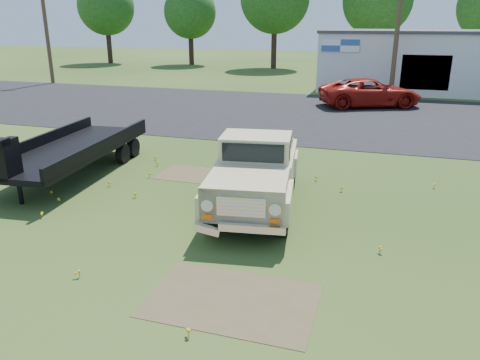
% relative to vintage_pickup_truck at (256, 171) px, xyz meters
% --- Properties ---
extents(ground, '(140.00, 140.00, 0.00)m').
position_rel_vintage_pickup_truck_xyz_m(ground, '(-0.69, -1.47, -0.99)').
color(ground, '#234014').
rests_on(ground, ground).
extents(asphalt_lot, '(90.00, 14.00, 0.02)m').
position_rel_vintage_pickup_truck_xyz_m(asphalt_lot, '(-0.69, 13.53, -0.99)').
color(asphalt_lot, black).
rests_on(asphalt_lot, ground).
extents(dirt_patch_a, '(3.00, 2.00, 0.01)m').
position_rel_vintage_pickup_truck_xyz_m(dirt_patch_a, '(0.81, -4.47, -0.99)').
color(dirt_patch_a, brown).
rests_on(dirt_patch_a, ground).
extents(dirt_patch_b, '(2.20, 1.60, 0.01)m').
position_rel_vintage_pickup_truck_xyz_m(dirt_patch_b, '(-2.69, 2.03, -0.99)').
color(dirt_patch_b, brown).
rests_on(dirt_patch_b, ground).
extents(commercial_building, '(14.20, 8.20, 4.15)m').
position_rel_vintage_pickup_truck_xyz_m(commercial_building, '(5.31, 25.52, 1.11)').
color(commercial_building, white).
rests_on(commercial_building, ground).
extents(utility_pole_west, '(1.60, 0.30, 9.00)m').
position_rel_vintage_pickup_truck_xyz_m(utility_pole_west, '(-22.69, 20.53, 3.61)').
color(utility_pole_west, '#4D3523').
rests_on(utility_pole_west, ground).
extents(utility_pole_mid, '(1.60, 0.30, 9.00)m').
position_rel_vintage_pickup_truck_xyz_m(utility_pole_mid, '(3.31, 20.53, 3.61)').
color(utility_pole_mid, '#4D3523').
rests_on(utility_pole_mid, ground).
extents(treeline_a, '(6.40, 6.40, 9.52)m').
position_rel_vintage_pickup_truck_xyz_m(treeline_a, '(-28.69, 38.53, 5.31)').
color(treeline_a, '#321F17').
rests_on(treeline_a, ground).
extents(treeline_b, '(5.76, 5.76, 8.57)m').
position_rel_vintage_pickup_truck_xyz_m(treeline_b, '(-18.69, 39.53, 4.67)').
color(treeline_b, '#321F17').
rests_on(treeline_b, ground).
extents(treeline_d, '(6.72, 6.72, 10.00)m').
position_rel_vintage_pickup_truck_xyz_m(treeline_d, '(1.31, 39.03, 5.62)').
color(treeline_d, '#321F17').
rests_on(treeline_d, ground).
extents(vintage_pickup_truck, '(2.91, 5.73, 1.99)m').
position_rel_vintage_pickup_truck_xyz_m(vintage_pickup_truck, '(0.00, 0.00, 0.00)').
color(vintage_pickup_truck, '#CCB789').
rests_on(vintage_pickup_truck, ground).
extents(flatbed_trailer, '(3.00, 7.27, 1.93)m').
position_rel_vintage_pickup_truck_xyz_m(flatbed_trailer, '(-6.42, 0.91, -0.03)').
color(flatbed_trailer, black).
rests_on(flatbed_trailer, ground).
extents(red_pickup, '(6.33, 4.75, 1.60)m').
position_rel_vintage_pickup_truck_xyz_m(red_pickup, '(2.14, 16.95, -0.20)').
color(red_pickup, maroon).
rests_on(red_pickup, ground).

